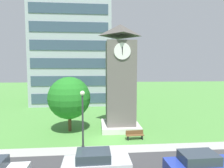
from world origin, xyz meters
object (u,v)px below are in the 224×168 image
object	(u,v)px
parked_car_blue	(201,165)
park_bench	(135,135)
clock_tower	(120,82)
street_lamp	(83,117)
tree_streetside	(69,98)
parked_car_silver	(96,163)

from	to	relation	value
parked_car_blue	park_bench	bearing A→B (deg)	112.81
park_bench	parked_car_blue	world-z (taller)	parked_car_blue
clock_tower	park_bench	xyz separation A→B (m)	(1.03, -3.56, -4.98)
street_lamp	tree_streetside	bearing A→B (deg)	106.27
park_bench	street_lamp	size ratio (longest dim) A/B	0.34
clock_tower	parked_car_blue	world-z (taller)	clock_tower
street_lamp	parked_car_blue	bearing A→B (deg)	-22.12
park_bench	parked_car_blue	size ratio (longest dim) A/B	0.40
clock_tower	parked_car_silver	world-z (taller)	clock_tower
parked_car_silver	parked_car_blue	bearing A→B (deg)	-6.76
park_bench	parked_car_silver	world-z (taller)	parked_car_silver
street_lamp	parked_car_silver	xyz separation A→B (m)	(1.01, -2.34, -2.51)
parked_car_silver	street_lamp	bearing A→B (deg)	113.34
park_bench	street_lamp	distance (m)	6.75
park_bench	parked_car_blue	distance (m)	7.43
street_lamp	parked_car_silver	size ratio (longest dim) A/B	1.21
park_bench	street_lamp	world-z (taller)	street_lamp
street_lamp	parked_car_silver	distance (m)	3.58
street_lamp	parked_car_silver	bearing A→B (deg)	-66.66
tree_streetside	parked_car_silver	distance (m)	10.01
tree_streetside	parked_car_blue	distance (m)	14.15
parked_car_silver	tree_streetside	bearing A→B (deg)	108.15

